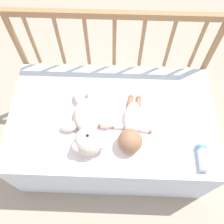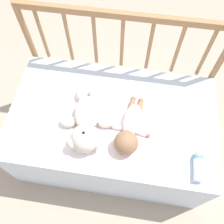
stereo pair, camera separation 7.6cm
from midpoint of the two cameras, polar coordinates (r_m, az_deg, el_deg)
ground_plane at (r=1.86m, az=1.22°, el=-7.72°), size 12.00×12.00×0.00m
crib_mattress at (r=1.64m, az=1.38°, el=-4.77°), size 1.19×0.71×0.48m
crib_rail at (r=1.53m, az=3.72°, el=13.96°), size 1.19×0.04×0.88m
blanket at (r=1.41m, az=0.19°, el=-1.79°), size 0.75×0.53×0.01m
teddy_bear at (r=1.34m, az=-4.30°, el=-2.50°), size 0.31×0.43×0.15m
baby at (r=1.33m, az=5.61°, el=-4.29°), size 0.24×0.38×0.13m
baby_bottle at (r=1.37m, az=20.70°, el=-11.60°), size 0.05×0.16×0.05m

